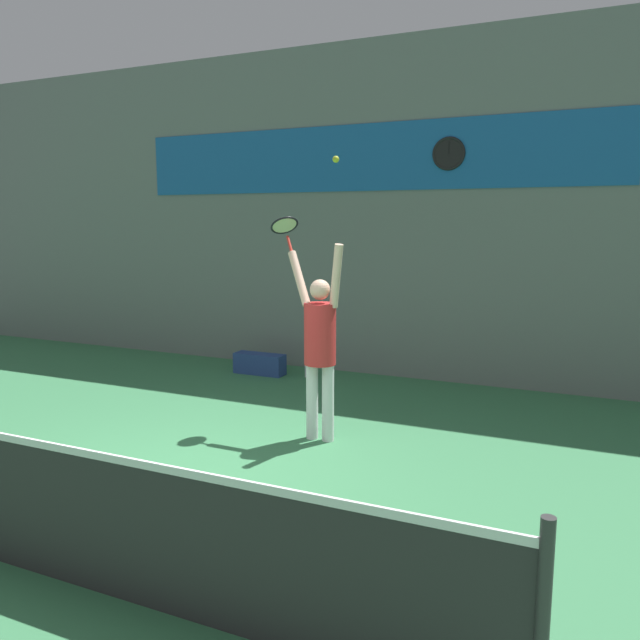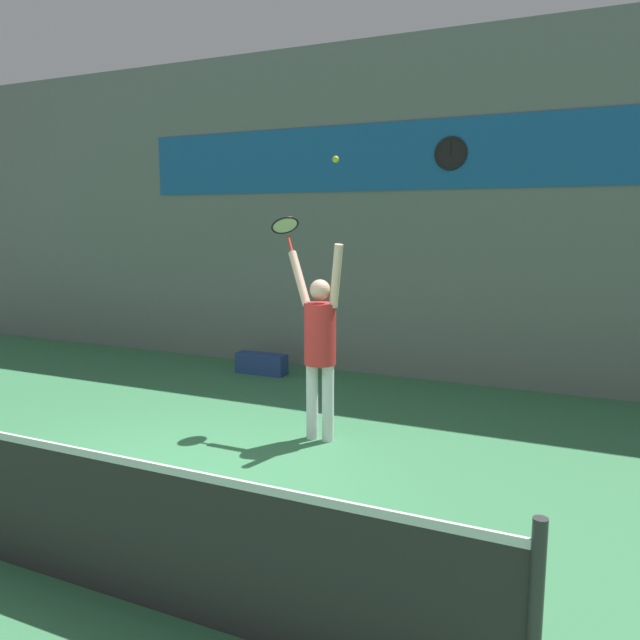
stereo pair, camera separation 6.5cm
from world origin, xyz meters
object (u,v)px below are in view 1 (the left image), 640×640
(scoreboard_clock, at_px, (449,154))
(tennis_racket, at_px, (285,227))
(tennis_player, at_px, (320,341))
(equipment_bag, at_px, (260,364))
(tennis_ball, at_px, (336,159))
(water_bottle, at_px, (308,369))

(scoreboard_clock, height_order, tennis_racket, scoreboard_clock)
(tennis_player, bearing_deg, equipment_bag, 131.79)
(tennis_racket, bearing_deg, tennis_ball, -30.22)
(water_bottle, distance_m, equipment_bag, 0.78)
(tennis_racket, distance_m, water_bottle, 3.09)
(tennis_racket, relative_size, tennis_ball, 6.23)
(tennis_racket, distance_m, equipment_bag, 3.25)
(tennis_player, distance_m, tennis_racket, 1.40)
(scoreboard_clock, height_order, water_bottle, scoreboard_clock)
(tennis_player, height_order, tennis_ball, tennis_ball)
(scoreboard_clock, height_order, equipment_bag, scoreboard_clock)
(scoreboard_clock, relative_size, water_bottle, 1.75)
(tennis_player, bearing_deg, scoreboard_clock, 77.96)
(tennis_player, height_order, tennis_racket, tennis_racket)
(tennis_ball, bearing_deg, water_bottle, 120.89)
(tennis_player, relative_size, tennis_ball, 31.52)
(tennis_player, distance_m, tennis_ball, 1.89)
(water_bottle, relative_size, equipment_bag, 0.33)
(tennis_racket, height_order, tennis_ball, tennis_ball)
(tennis_player, relative_size, equipment_bag, 2.63)
(scoreboard_clock, xyz_separation_m, tennis_racket, (-1.24, -2.63, -1.01))
(tennis_ball, distance_m, water_bottle, 4.12)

